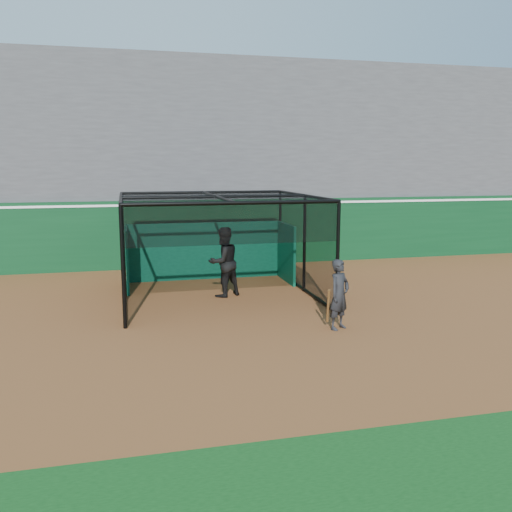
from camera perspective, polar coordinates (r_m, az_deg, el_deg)
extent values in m
plane|color=brown|center=(12.55, -1.80, -7.95)|extent=(120.00, 120.00, 0.00)
cube|color=#0A391A|center=(20.53, -6.69, 2.40)|extent=(50.00, 0.45, 2.50)
cube|color=white|center=(20.42, -6.75, 5.47)|extent=(50.00, 0.50, 0.08)
cube|color=#4C4C4F|center=(24.22, -7.94, 9.68)|extent=(50.00, 7.85, 7.75)
cube|color=#4C4C4F|center=(28.01, -8.90, 18.82)|extent=(50.00, 0.30, 1.20)
cube|color=#074B32|center=(18.14, -5.39, 0.54)|extent=(5.16, 0.10, 1.90)
cylinder|color=black|center=(13.32, -13.61, -6.69)|extent=(0.08, 0.22, 0.22)
cylinder|color=black|center=(14.29, 8.16, -5.41)|extent=(0.08, 0.22, 0.22)
cylinder|color=black|center=(18.03, -13.65, -2.46)|extent=(0.08, 0.22, 0.22)
cylinder|color=black|center=(18.76, 2.69, -1.74)|extent=(0.08, 0.22, 0.22)
imported|color=black|center=(15.67, -3.44, -0.63)|extent=(1.22, 1.12, 2.02)
imported|color=black|center=(12.68, 8.77, -4.03)|extent=(0.72, 0.65, 1.64)
cylinder|color=#593819|center=(12.70, 7.60, -5.24)|extent=(0.14, 0.33, 0.84)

